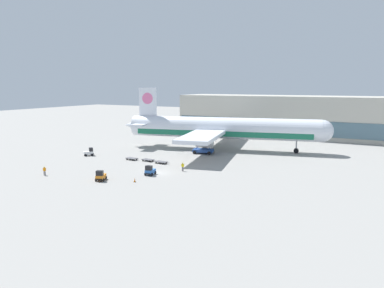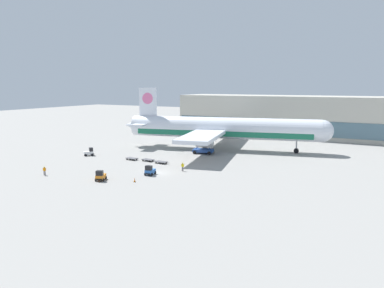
% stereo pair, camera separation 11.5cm
% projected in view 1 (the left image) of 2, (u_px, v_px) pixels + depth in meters
% --- Properties ---
extents(ground_plane, '(400.00, 400.00, 0.00)m').
position_uv_depth(ground_plane, '(159.00, 173.00, 76.45)').
color(ground_plane, gray).
extents(terminal_building, '(90.00, 18.20, 14.00)m').
position_uv_depth(terminal_building, '(305.00, 116.00, 129.36)').
color(terminal_building, '#BCB7A8').
rests_on(terminal_building, ground_plane).
extents(airplane_main, '(57.23, 48.57, 17.00)m').
position_uv_depth(airplane_main, '(220.00, 129.00, 102.89)').
color(airplane_main, silver).
rests_on(airplane_main, ground_plane).
extents(scissor_lift_loader, '(5.74, 4.36, 5.11)m').
position_uv_depth(scissor_lift_loader, '(203.00, 146.00, 97.68)').
color(scissor_lift_loader, '#284C99').
rests_on(scissor_lift_loader, ground_plane).
extents(baggage_tug_foreground, '(2.39, 2.79, 2.00)m').
position_uv_depth(baggage_tug_foreground, '(101.00, 176.00, 70.11)').
color(baggage_tug_foreground, orange).
rests_on(baggage_tug_foreground, ground_plane).
extents(baggage_tug_mid, '(1.96, 2.63, 2.00)m').
position_uv_depth(baggage_tug_mid, '(150.00, 171.00, 74.43)').
color(baggage_tug_mid, '#2D66B7').
rests_on(baggage_tug_mid, ground_plane).
extents(baggage_tug_far, '(2.67, 2.79, 2.00)m').
position_uv_depth(baggage_tug_far, '(89.00, 152.00, 94.89)').
color(baggage_tug_far, silver).
rests_on(baggage_tug_far, ground_plane).
extents(baggage_dolly_lead, '(3.76, 1.77, 0.48)m').
position_uv_depth(baggage_dolly_lead, '(132.00, 158.00, 89.46)').
color(baggage_dolly_lead, '#56565B').
rests_on(baggage_dolly_lead, ground_plane).
extents(baggage_dolly_second, '(3.76, 1.77, 0.48)m').
position_uv_depth(baggage_dolly_second, '(148.00, 160.00, 87.92)').
color(baggage_dolly_second, '#56565B').
rests_on(baggage_dolly_second, ground_plane).
extents(baggage_dolly_third, '(3.76, 1.77, 0.48)m').
position_uv_depth(baggage_dolly_third, '(161.00, 162.00, 85.40)').
color(baggage_dolly_third, '#56565B').
rests_on(baggage_dolly_third, ground_plane).
extents(ground_crew_near, '(0.53, 0.34, 1.83)m').
position_uv_depth(ground_crew_near, '(183.00, 166.00, 77.74)').
color(ground_crew_near, black).
rests_on(ground_crew_near, ground_plane).
extents(ground_crew_far, '(0.38, 0.49, 1.80)m').
position_uv_depth(ground_crew_far, '(44.00, 170.00, 74.12)').
color(ground_crew_far, black).
rests_on(ground_crew_far, ground_plane).
extents(traffic_cone_near, '(0.40, 0.40, 0.77)m').
position_uv_depth(traffic_cone_near, '(135.00, 180.00, 69.13)').
color(traffic_cone_near, black).
rests_on(traffic_cone_near, ground_plane).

